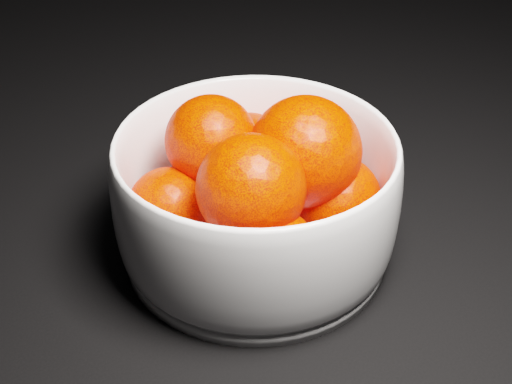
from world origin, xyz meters
TOP-DOWN VIEW (x-y plane):
  - bowl at (-0.25, 0.25)m, footprint 0.24×0.24m
  - orange_pile at (-0.24, 0.25)m, footprint 0.19×0.20m

SIDE VIEW (x-z plane):
  - bowl at x=-0.25m, z-range 0.00..0.12m
  - orange_pile at x=-0.24m, z-range 0.01..0.15m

